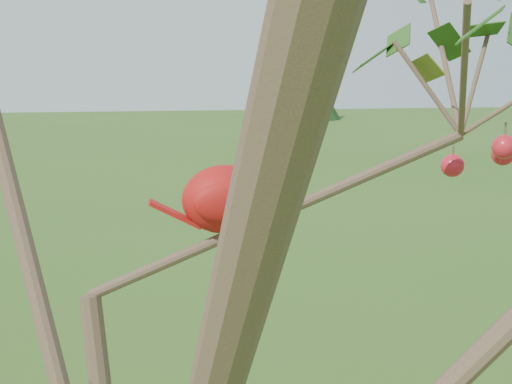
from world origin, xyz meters
TOP-DOWN VIEW (x-y plane):
  - crabapple_tree at (0.03, -0.02)m, footprint 2.35×2.05m
  - cardinal at (0.17, 0.08)m, footprint 0.23×0.12m
  - distant_trees at (0.03, 24.78)m, footprint 38.16×15.86m

SIDE VIEW (x-z plane):
  - distant_trees at x=0.03m, z-range -0.22..3.25m
  - cardinal at x=0.17m, z-range 2.03..2.19m
  - crabapple_tree at x=0.03m, z-range 0.65..3.60m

